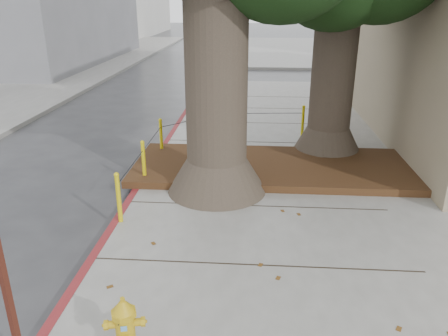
# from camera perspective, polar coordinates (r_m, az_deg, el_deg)

# --- Properties ---
(ground) EXTENTS (140.00, 140.00, 0.00)m
(ground) POSITION_cam_1_polar(r_m,az_deg,el_deg) (6.82, -0.38, -13.41)
(ground) COLOR #28282B
(ground) RESTS_ON ground
(sidewalk_far) EXTENTS (16.00, 20.00, 0.15)m
(sidewalk_far) POSITION_cam_1_polar(r_m,az_deg,el_deg) (36.21, 13.44, 14.77)
(sidewalk_far) COLOR slate
(sidewalk_far) RESTS_ON ground
(curb_red) EXTENTS (0.14, 26.00, 0.16)m
(curb_red) POSITION_cam_1_polar(r_m,az_deg,el_deg) (9.27, -11.57, -3.40)
(curb_red) COLOR maroon
(curb_red) RESTS_ON ground
(planter_bed) EXTENTS (6.40, 2.60, 0.16)m
(planter_bed) POSITION_cam_1_polar(r_m,az_deg,el_deg) (10.18, 6.43, 0.14)
(planter_bed) COLOR black
(planter_bed) RESTS_ON sidewalk_main
(bollard_ring) EXTENTS (3.79, 5.39, 0.95)m
(bollard_ring) POSITION_cam_1_polar(r_m,az_deg,el_deg) (10.55, -3.20, 3.53)
(bollard_ring) COLOR #D2BC0B
(bollard_ring) RESTS_ON sidewalk_main
(fire_hydrant) EXTENTS (0.40, 0.38, 0.75)m
(fire_hydrant) POSITION_cam_1_polar(r_m,az_deg,el_deg) (5.22, -12.81, -19.58)
(fire_hydrant) COLOR gold
(fire_hydrant) RESTS_ON sidewalk_main
(car_silver) EXTENTS (3.81, 1.86, 1.25)m
(car_silver) POSITION_cam_1_polar(r_m,az_deg,el_deg) (25.11, 18.61, 12.82)
(car_silver) COLOR #ACACB1
(car_silver) RESTS_ON ground
(car_dark) EXTENTS (2.07, 4.09, 1.14)m
(car_dark) POSITION_cam_1_polar(r_m,az_deg,el_deg) (27.72, -23.79, 12.74)
(car_dark) COLOR black
(car_dark) RESTS_ON ground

